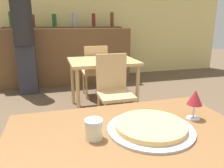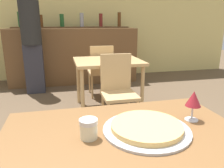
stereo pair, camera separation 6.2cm
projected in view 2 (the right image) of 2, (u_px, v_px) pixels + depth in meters
wall_back at (71, 15)px, 4.84m from camera, size 8.00×0.05×2.80m
dining_table_near at (128, 156)px, 0.97m from camera, size 1.14×0.86×0.75m
dining_table_far at (108, 66)px, 3.13m from camera, size 0.94×0.79×0.73m
bar_counter at (74, 56)px, 4.59m from camera, size 2.60×0.56×1.13m
bar_back_shelf at (73, 25)px, 4.56m from camera, size 2.39×0.24×0.33m
chair_far_side_front at (118, 87)px, 2.64m from camera, size 0.40×0.40×0.88m
chair_far_side_back at (101, 68)px, 3.69m from camera, size 0.40×0.40×0.88m
pizza_tray at (147, 128)px, 1.03m from camera, size 0.41×0.41×0.04m
cheese_shaker at (89, 129)px, 0.96m from camera, size 0.08×0.08×0.09m
person_standing at (31, 37)px, 3.77m from camera, size 0.34×0.34×1.83m
wine_glass at (194, 100)px, 1.12m from camera, size 0.08×0.08×0.16m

